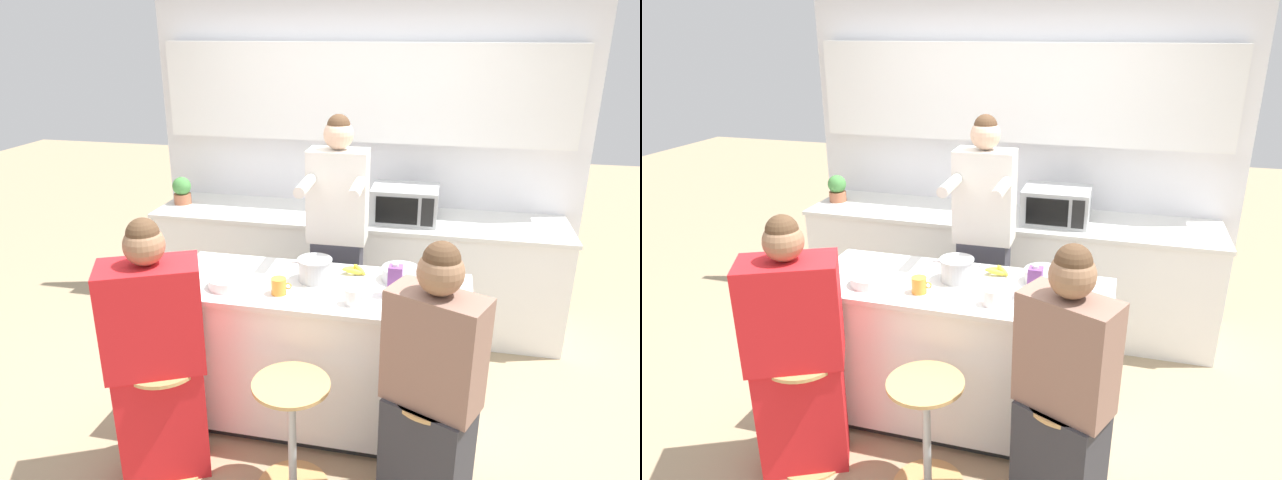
# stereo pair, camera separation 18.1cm
# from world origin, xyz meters

# --- Properties ---
(ground_plane) EXTENTS (16.00, 16.00, 0.00)m
(ground_plane) POSITION_xyz_m (0.00, 0.00, 0.00)
(ground_plane) COLOR tan
(wall_back) EXTENTS (3.49, 0.22, 2.70)m
(wall_back) POSITION_xyz_m (0.00, 1.71, 1.54)
(wall_back) COLOR white
(wall_back) RESTS_ON ground_plane
(back_counter) EXTENTS (3.24, 0.69, 0.90)m
(back_counter) POSITION_xyz_m (0.00, 1.37, 0.45)
(back_counter) COLOR white
(back_counter) RESTS_ON ground_plane
(kitchen_island) EXTENTS (1.74, 0.68, 0.92)m
(kitchen_island) POSITION_xyz_m (0.00, 0.00, 0.46)
(kitchen_island) COLOR black
(kitchen_island) RESTS_ON ground_plane
(bar_stool_leftmost) EXTENTS (0.39, 0.39, 0.65)m
(bar_stool_leftmost) POSITION_xyz_m (-0.69, -0.58, 0.37)
(bar_stool_leftmost) COLOR tan
(bar_stool_leftmost) RESTS_ON ground_plane
(bar_stool_center) EXTENTS (0.39, 0.39, 0.65)m
(bar_stool_center) POSITION_xyz_m (0.00, -0.59, 0.37)
(bar_stool_center) COLOR tan
(bar_stool_center) RESTS_ON ground_plane
(bar_stool_rightmost) EXTENTS (0.39, 0.39, 0.65)m
(bar_stool_rightmost) POSITION_xyz_m (0.69, -0.55, 0.37)
(bar_stool_rightmost) COLOR tan
(bar_stool_rightmost) RESTS_ON ground_plane
(person_cooking) EXTENTS (0.39, 0.56, 1.80)m
(person_cooking) POSITION_xyz_m (0.00, 0.59, 0.90)
(person_cooking) COLOR #383842
(person_cooking) RESTS_ON ground_plane
(person_wrapped_blanket) EXTENTS (0.57, 0.47, 1.46)m
(person_wrapped_blanket) POSITION_xyz_m (-0.71, -0.60, 0.69)
(person_wrapped_blanket) COLOR red
(person_wrapped_blanket) RESTS_ON ground_plane
(person_seated_near) EXTENTS (0.49, 0.40, 1.46)m
(person_seated_near) POSITION_xyz_m (0.68, -0.60, 0.67)
(person_seated_near) COLOR #333338
(person_seated_near) RESTS_ON ground_plane
(cooking_pot) EXTENTS (0.29, 0.20, 0.13)m
(cooking_pot) POSITION_xyz_m (-0.03, 0.06, 0.99)
(cooking_pot) COLOR #B7BABC
(cooking_pot) RESTS_ON kitchen_island
(fruit_bowl) EXTENTS (0.22, 0.22, 0.08)m
(fruit_bowl) POSITION_xyz_m (0.46, 0.17, 0.96)
(fruit_bowl) COLOR #B7BABC
(fruit_bowl) RESTS_ON kitchen_island
(mixing_bowl_steel) EXTENTS (0.21, 0.21, 0.06)m
(mixing_bowl_steel) POSITION_xyz_m (-0.49, -0.14, 0.95)
(mixing_bowl_steel) COLOR white
(mixing_bowl_steel) RESTS_ON kitchen_island
(coffee_cup_near) EXTENTS (0.12, 0.08, 0.09)m
(coffee_cup_near) POSITION_xyz_m (-0.18, -0.16, 0.96)
(coffee_cup_near) COLOR orange
(coffee_cup_near) RESTS_ON kitchen_island
(coffee_cup_far) EXTENTS (0.12, 0.09, 0.09)m
(coffee_cup_far) POSITION_xyz_m (0.24, -0.19, 0.96)
(coffee_cup_far) COLOR white
(coffee_cup_far) RESTS_ON kitchen_island
(banana_bunch) EXTENTS (0.17, 0.12, 0.05)m
(banana_bunch) POSITION_xyz_m (0.18, 0.20, 0.94)
(banana_bunch) COLOR yellow
(banana_bunch) RESTS_ON kitchen_island
(juice_carton) EXTENTS (0.08, 0.08, 0.19)m
(juice_carton) POSITION_xyz_m (0.44, -0.05, 1.01)
(juice_carton) COLOR #7A428E
(juice_carton) RESTS_ON kitchen_island
(microwave) EXTENTS (0.50, 0.39, 0.27)m
(microwave) POSITION_xyz_m (0.38, 1.33, 1.04)
(microwave) COLOR #B2B5B7
(microwave) RESTS_ON back_counter
(potted_plant) EXTENTS (0.15, 0.15, 0.23)m
(potted_plant) POSITION_xyz_m (-1.48, 1.37, 1.02)
(potted_plant) COLOR #A86042
(potted_plant) RESTS_ON back_counter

